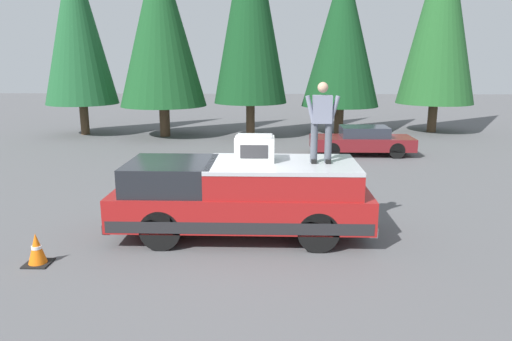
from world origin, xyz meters
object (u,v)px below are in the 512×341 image
pickup_truck (242,197)px  person_on_truck_bed (322,120)px  parked_car_maroon (362,141)px  compressor_unit (255,148)px  traffic_cone (37,250)px

pickup_truck → person_on_truck_bed: bearing=-89.4°
pickup_truck → parked_car_maroon: pickup_truck is taller
compressor_unit → parked_car_maroon: (9.17, -4.05, -1.35)m
pickup_truck → compressor_unit: 1.10m
traffic_cone → pickup_truck: bearing=-66.0°
pickup_truck → compressor_unit: (0.14, -0.28, 1.05)m
pickup_truck → person_on_truck_bed: 2.38m
person_on_truck_bed → parked_car_maroon: (9.29, -2.64, -1.97)m
compressor_unit → person_on_truck_bed: size_ratio=0.50×
pickup_truck → parked_car_maroon: 10.27m
person_on_truck_bed → parked_car_maroon: bearing=-15.9°
pickup_truck → parked_car_maroon: bearing=-24.9°
pickup_truck → traffic_cone: bearing=114.0°
parked_car_maroon → traffic_cone: size_ratio=6.61×
parked_car_maroon → traffic_cone: bearing=143.6°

